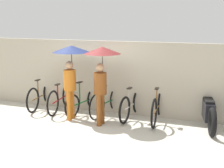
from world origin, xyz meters
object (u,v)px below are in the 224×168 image
object	(u,v)px
parked_bicycle_2	(84,101)
motorcycle	(208,111)
parked_bicycle_4	(132,105)
parked_bicycle_3	(108,101)
pedestrian_leading	(71,62)
parked_bicycle_1	(61,98)
parked_bicycle_0	(41,95)
parked_bicycle_5	(157,107)
pedestrian_center	(102,65)

from	to	relation	value
parked_bicycle_2	motorcycle	size ratio (longest dim) A/B	0.81
parked_bicycle_4	parked_bicycle_2	bearing A→B (deg)	94.96
parked_bicycle_3	pedestrian_leading	world-z (taller)	pedestrian_leading
pedestrian_leading	motorcycle	size ratio (longest dim) A/B	0.95
parked_bicycle_1	parked_bicycle_4	bearing A→B (deg)	-93.63
parked_bicycle_0	parked_bicycle_3	distance (m)	2.16
parked_bicycle_1	parked_bicycle_4	world-z (taller)	parked_bicycle_4
parked_bicycle_2	parked_bicycle_1	bearing A→B (deg)	104.88
parked_bicycle_4	motorcycle	distance (m)	2.00
parked_bicycle_5	motorcycle	distance (m)	1.28
parked_bicycle_4	motorcycle	world-z (taller)	parked_bicycle_4
parked_bicycle_1	pedestrian_leading	world-z (taller)	pedestrian_leading
pedestrian_center	parked_bicycle_4	bearing A→B (deg)	53.70
pedestrian_leading	pedestrian_center	size ratio (longest dim) A/B	0.99
parked_bicycle_2	parked_bicycle_4	distance (m)	1.44
parked_bicycle_4	parked_bicycle_5	xyz separation A→B (m)	(0.72, -0.04, 0.02)
parked_bicycle_4	parked_bicycle_1	bearing A→B (deg)	96.15
parked_bicycle_3	parked_bicycle_5	size ratio (longest dim) A/B	0.97
parked_bicycle_0	parked_bicycle_4	distance (m)	2.87
pedestrian_center	parked_bicycle_5	bearing A→B (deg)	30.71
pedestrian_center	parked_bicycle_2	bearing A→B (deg)	143.47
parked_bicycle_5	pedestrian_center	world-z (taller)	pedestrian_center
parked_bicycle_1	pedestrian_center	world-z (taller)	pedestrian_center
parked_bicycle_0	parked_bicycle_3	bearing A→B (deg)	-95.61
motorcycle	parked_bicycle_4	bearing A→B (deg)	80.05
parked_bicycle_5	motorcycle	bearing A→B (deg)	-90.40
parked_bicycle_0	pedestrian_center	world-z (taller)	pedestrian_center
parked_bicycle_3	pedestrian_leading	bearing A→B (deg)	137.72
parked_bicycle_3	parked_bicycle_1	bearing A→B (deg)	104.82
parked_bicycle_2	pedestrian_center	bearing A→B (deg)	-118.91
parked_bicycle_1	parked_bicycle_5	world-z (taller)	parked_bicycle_5
parked_bicycle_1	pedestrian_leading	xyz separation A→B (m)	(0.63, -0.51, 1.18)
parked_bicycle_3	motorcycle	xyz separation A→B (m)	(2.72, -0.01, -0.00)
parked_bicycle_0	parked_bicycle_1	xyz separation A→B (m)	(0.72, -0.09, -0.00)
parked_bicycle_5	parked_bicycle_1	bearing A→B (deg)	87.44
parked_bicycle_4	motorcycle	bearing A→B (deg)	-84.77
parked_bicycle_5	pedestrian_leading	size ratio (longest dim) A/B	0.93
parked_bicycle_3	pedestrian_center	world-z (taller)	pedestrian_center
parked_bicycle_0	pedestrian_leading	world-z (taller)	pedestrian_leading
parked_bicycle_2	pedestrian_leading	xyz separation A→B (m)	(-0.09, -0.56, 1.22)
parked_bicycle_0	motorcycle	bearing A→B (deg)	-95.77
pedestrian_center	motorcycle	world-z (taller)	pedestrian_center
parked_bicycle_3	pedestrian_center	distance (m)	1.37
pedestrian_center	parked_bicycle_3	bearing A→B (deg)	102.85
parked_bicycle_2	parked_bicycle_5	size ratio (longest dim) A/B	0.91
parked_bicycle_2	parked_bicycle_3	xyz separation A→B (m)	(0.72, 0.04, 0.05)
parked_bicycle_5	pedestrian_leading	distance (m)	2.59
parked_bicycle_0	parked_bicycle_2	size ratio (longest dim) A/B	1.07
parked_bicycle_2	motorcycle	xyz separation A→B (m)	(3.44, 0.03, 0.04)
pedestrian_leading	pedestrian_center	world-z (taller)	pedestrian_center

